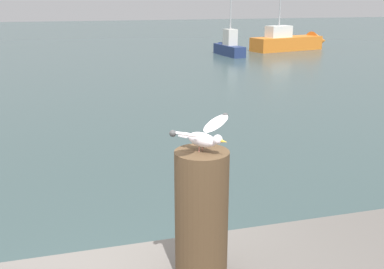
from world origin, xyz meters
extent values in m
cylinder|color=#4C3823|center=(0.81, -0.57, 1.60)|extent=(0.39, 0.39, 0.97)
cylinder|color=#C67160|center=(0.79, -0.57, 2.10)|extent=(0.01, 0.01, 0.04)
cylinder|color=#C67160|center=(0.81, -0.55, 2.10)|extent=(0.01, 0.01, 0.04)
ellipsoid|color=white|center=(0.81, -0.57, 2.17)|extent=(0.21, 0.24, 0.10)
sphere|color=white|center=(0.88, -0.68, 2.19)|extent=(0.06, 0.06, 0.06)
cone|color=gold|center=(0.91, -0.72, 2.19)|extent=(0.04, 0.05, 0.02)
cube|color=white|center=(0.72, -0.45, 2.17)|extent=(0.11, 0.10, 0.01)
ellipsoid|color=white|center=(0.66, -0.66, 2.24)|extent=(0.27, 0.24, 0.10)
sphere|color=#383838|center=(0.56, -0.73, 2.28)|extent=(0.04, 0.04, 0.04)
ellipsoid|color=white|center=(0.94, -0.46, 2.24)|extent=(0.27, 0.24, 0.10)
sphere|color=#383838|center=(1.04, -0.39, 2.28)|extent=(0.04, 0.04, 0.04)
cube|color=navy|center=(8.78, 20.42, 0.28)|extent=(0.96, 2.68, 0.56)
cone|color=navy|center=(8.63, 21.90, 0.31)|extent=(0.68, 0.68, 0.62)
cube|color=silver|center=(8.79, 20.34, 0.99)|extent=(0.61, 0.80, 0.85)
cylinder|color=#A5A5A8|center=(8.79, 20.34, 2.68)|extent=(0.08, 0.08, 2.53)
cube|color=orange|center=(12.95, 21.89, 0.39)|extent=(4.67, 2.35, 0.79)
cone|color=orange|center=(15.45, 22.50, 0.43)|extent=(1.44, 1.44, 1.20)
cube|color=white|center=(12.33, 21.74, 1.12)|extent=(1.59, 1.12, 0.66)
cylinder|color=#A5A5A8|center=(12.33, 21.74, 2.69)|extent=(0.08, 0.08, 2.48)
camera|label=1|loc=(-0.08, -3.45, 3.11)|focal=43.28mm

